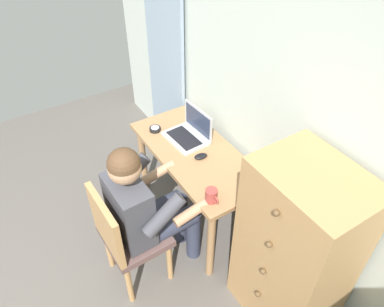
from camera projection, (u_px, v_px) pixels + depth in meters
The scene contains 10 objects.
wall_back at pixel (287, 109), 2.23m from camera, with size 4.80×0.05×2.50m, color silver.
curtain_panel at pixel (165, 47), 3.21m from camera, with size 0.63×0.03×2.24m, color #8EA3B7.
desk at pixel (196, 163), 2.82m from camera, with size 1.18×0.55×0.72m.
dresser at pixel (294, 252), 2.18m from camera, with size 0.60×0.49×1.27m.
chair at pixel (125, 235), 2.45m from camera, with size 0.43×0.41×0.88m.
person_seated at pixel (147, 206), 2.40m from camera, with size 0.54×0.59×1.20m.
laptop at pixel (190, 132), 2.85m from camera, with size 0.35×0.27×0.24m.
computer_mouse at pixel (201, 156), 2.68m from camera, with size 0.06×0.10×0.03m, color black.
desk_clock at pixel (155, 129), 2.94m from camera, with size 0.09×0.09×0.03m.
coffee_mug at pixel (211, 196), 2.34m from camera, with size 0.12×0.08×0.09m.
Camera 1 is at (1.28, 0.72, 2.49)m, focal length 34.27 mm.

